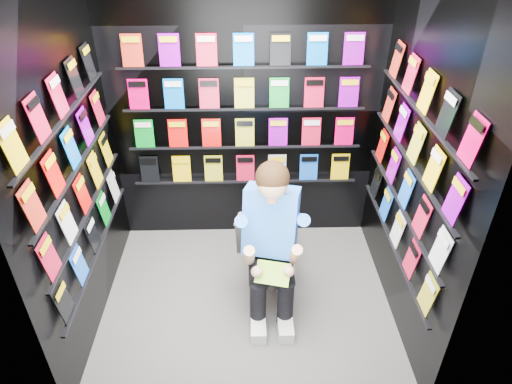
{
  "coord_description": "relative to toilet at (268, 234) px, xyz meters",
  "views": [
    {
      "loc": [
        -0.0,
        -2.75,
        2.92
      ],
      "look_at": [
        0.08,
        0.15,
        1.02
      ],
      "focal_mm": 32.0,
      "sensor_mm": 36.0,
      "label": 1
    }
  ],
  "objects": [
    {
      "name": "floor",
      "position": [
        -0.19,
        -0.45,
        -0.37
      ],
      "size": [
        2.4,
        2.4,
        0.0
      ],
      "primitive_type": "plane",
      "color": "#5A5A57",
      "rests_on": "ground"
    },
    {
      "name": "wall_back",
      "position": [
        -0.19,
        0.55,
        0.93
      ],
      "size": [
        2.4,
        0.04,
        2.6
      ],
      "primitive_type": "cube",
      "color": "black",
      "rests_on": "floor"
    },
    {
      "name": "wall_front",
      "position": [
        -0.19,
        -1.45,
        0.93
      ],
      "size": [
        2.4,
        0.04,
        2.6
      ],
      "primitive_type": "cube",
      "color": "black",
      "rests_on": "floor"
    },
    {
      "name": "wall_left",
      "position": [
        -1.39,
        -0.45,
        0.93
      ],
      "size": [
        0.04,
        2.0,
        2.6
      ],
      "primitive_type": "cube",
      "color": "black",
      "rests_on": "floor"
    },
    {
      "name": "wall_right",
      "position": [
        1.01,
        -0.45,
        0.93
      ],
      "size": [
        0.04,
        2.0,
        2.6
      ],
      "primitive_type": "cube",
      "color": "black",
      "rests_on": "floor"
    },
    {
      "name": "comics_back",
      "position": [
        -0.19,
        0.52,
        0.94
      ],
      "size": [
        2.1,
        0.06,
        1.37
      ],
      "primitive_type": null,
      "color": "#CA004F",
      "rests_on": "wall_back"
    },
    {
      "name": "comics_left",
      "position": [
        -1.36,
        -0.45,
        0.94
      ],
      "size": [
        0.06,
        1.7,
        1.37
      ],
      "primitive_type": null,
      "color": "#CA004F",
      "rests_on": "wall_left"
    },
    {
      "name": "comics_right",
      "position": [
        0.98,
        -0.45,
        0.94
      ],
      "size": [
        0.06,
        1.7,
        1.37
      ],
      "primitive_type": null,
      "color": "#CA004F",
      "rests_on": "wall_right"
    },
    {
      "name": "toilet",
      "position": [
        0.0,
        0.0,
        0.0
      ],
      "size": [
        0.59,
        0.83,
        0.73
      ],
      "primitive_type": "imported",
      "rotation": [
        0.0,
        0.0,
        2.9
      ],
      "color": "white",
      "rests_on": "floor"
    },
    {
      "name": "longbox",
      "position": [
        0.12,
        -0.04,
        -0.23
      ],
      "size": [
        0.26,
        0.4,
        0.28
      ],
      "primitive_type": "cube",
      "rotation": [
        0.0,
        0.0,
        0.17
      ],
      "color": "silver",
      "rests_on": "floor"
    },
    {
      "name": "longbox_lid",
      "position": [
        0.12,
        -0.04,
        -0.08
      ],
      "size": [
        0.28,
        0.42,
        0.03
      ],
      "primitive_type": "cube",
      "rotation": [
        0.0,
        0.0,
        0.17
      ],
      "color": "silver",
      "rests_on": "longbox"
    },
    {
      "name": "reader",
      "position": [
        0.0,
        -0.38,
        0.43
      ],
      "size": [
        0.74,
        0.92,
        1.5
      ],
      "primitive_type": null,
      "rotation": [
        0.0,
        0.0,
        -0.24
      ],
      "color": "#3076EA",
      "rests_on": "toilet"
    },
    {
      "name": "held_comic",
      "position": [
        0.0,
        -0.73,
        0.21
      ],
      "size": [
        0.28,
        0.2,
        0.11
      ],
      "primitive_type": "cube",
      "rotation": [
        -0.96,
        0.0,
        -0.24
      ],
      "color": "green",
      "rests_on": "reader"
    }
  ]
}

